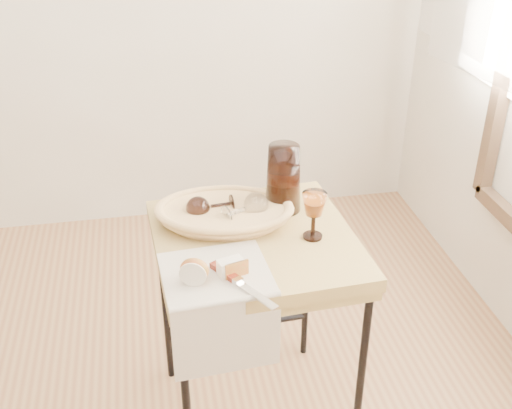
{
  "coord_description": "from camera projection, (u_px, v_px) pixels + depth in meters",
  "views": [
    {
      "loc": [
        0.41,
        -1.21,
        1.75
      ],
      "look_at": [
        0.7,
        0.32,
        0.86
      ],
      "focal_mm": 44.62,
      "sensor_mm": 36.0,
      "label": 1
    }
  ],
  "objects": [
    {
      "name": "side_table",
      "position": [
        255.0,
        333.0,
        2.05
      ],
      "size": [
        0.62,
        0.62,
        0.74
      ],
      "primitive_type": null,
      "rotation": [
        0.0,
        0.0,
        0.06
      ],
      "color": "olive",
      "rests_on": "floor"
    },
    {
      "name": "apple_wedge",
      "position": [
        231.0,
        267.0,
        1.68
      ],
      "size": [
        0.07,
        0.05,
        0.05
      ],
      "primitive_type": "cube",
      "rotation": [
        0.0,
        0.0,
        0.29
      ],
      "color": "silver",
      "rests_on": "tea_towel"
    },
    {
      "name": "bread_basket",
      "position": [
        224.0,
        214.0,
        1.93
      ],
      "size": [
        0.41,
        0.31,
        0.05
      ],
      "primitive_type": null,
      "rotation": [
        0.0,
        0.0,
        -0.16
      ],
      "color": "#B4804A",
      "rests_on": "side_table"
    },
    {
      "name": "tea_towel",
      "position": [
        216.0,
        273.0,
        1.7
      ],
      "size": [
        0.3,
        0.28,
        0.01
      ],
      "primitive_type": "cube",
      "rotation": [
        0.0,
        0.0,
        0.07
      ],
      "color": "beige",
      "rests_on": "side_table"
    },
    {
      "name": "table_knife",
      "position": [
        240.0,
        282.0,
        1.65
      ],
      "size": [
        0.15,
        0.22,
        0.02
      ],
      "primitive_type": null,
      "rotation": [
        0.0,
        0.0,
        -1.03
      ],
      "color": "silver",
      "rests_on": "tea_towel"
    },
    {
      "name": "goblet_lying_b",
      "position": [
        244.0,
        209.0,
        1.9
      ],
      "size": [
        0.15,
        0.12,
        0.08
      ],
      "primitive_type": null,
      "rotation": [
        0.0,
        0.0,
        0.41
      ],
      "color": "white",
      "rests_on": "bread_basket"
    },
    {
      "name": "wine_goblet",
      "position": [
        314.0,
        215.0,
        1.83
      ],
      "size": [
        0.08,
        0.08,
        0.15
      ],
      "primitive_type": null,
      "rotation": [
        0.0,
        0.0,
        0.17
      ],
      "color": "white",
      "rests_on": "side_table"
    },
    {
      "name": "pitcher",
      "position": [
        283.0,
        178.0,
        1.96
      ],
      "size": [
        0.23,
        0.27,
        0.26
      ],
      "primitive_type": null,
      "rotation": [
        0.0,
        0.0,
        -0.41
      ],
      "color": "black",
      "rests_on": "side_table"
    },
    {
      "name": "apple_half",
      "position": [
        194.0,
        270.0,
        1.65
      ],
      "size": [
        0.09,
        0.06,
        0.07
      ],
      "primitive_type": "ellipsoid",
      "rotation": [
        0.0,
        0.0,
        -0.31
      ],
      "color": "#B52716",
      "rests_on": "tea_towel"
    },
    {
      "name": "goblet_lying_a",
      "position": [
        212.0,
        206.0,
        1.92
      ],
      "size": [
        0.13,
        0.08,
        0.07
      ],
      "primitive_type": null,
      "rotation": [
        0.0,
        0.0,
        3.24
      ],
      "color": "#301A16",
      "rests_on": "bread_basket"
    }
  ]
}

